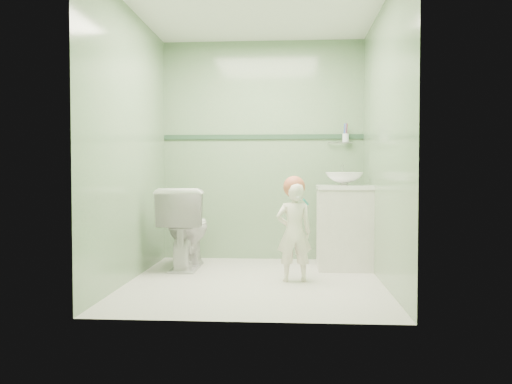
{
  "coord_description": "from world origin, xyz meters",
  "views": [
    {
      "loc": [
        0.32,
        -4.55,
        0.94
      ],
      "look_at": [
        0.0,
        0.15,
        0.78
      ],
      "focal_mm": 36.92,
      "sensor_mm": 36.0,
      "label": 1
    }
  ],
  "objects": [
    {
      "name": "vanity",
      "position": [
        0.84,
        0.7,
        0.4
      ],
      "size": [
        0.52,
        0.5,
        0.8
      ],
      "primitive_type": "cube",
      "color": "silver",
      "rests_on": "ground"
    },
    {
      "name": "toddler",
      "position": [
        0.34,
        0.04,
        0.43
      ],
      "size": [
        0.34,
        0.25,
        0.86
      ],
      "primitive_type": "imported",
      "rotation": [
        0.0,
        0.0,
        3.28
      ],
      "color": "white",
      "rests_on": "ground"
    },
    {
      "name": "basin",
      "position": [
        0.84,
        0.7,
        0.89
      ],
      "size": [
        0.37,
        0.37,
        0.13
      ],
      "primitive_type": "imported",
      "color": "white",
      "rests_on": "counter"
    },
    {
      "name": "teal_toothbrush",
      "position": [
        0.43,
        -0.07,
        0.71
      ],
      "size": [
        0.11,
        0.14,
        0.08
      ],
      "color": "teal",
      "rests_on": "toddler"
    },
    {
      "name": "hair_cap",
      "position": [
        0.34,
        0.06,
        0.83
      ],
      "size": [
        0.19,
        0.19,
        0.19
      ],
      "primitive_type": "sphere",
      "color": "#BF6240",
      "rests_on": "toddler"
    },
    {
      "name": "toilet",
      "position": [
        -0.74,
        0.62,
        0.4
      ],
      "size": [
        0.46,
        0.8,
        0.81
      ],
      "primitive_type": "imported",
      "rotation": [
        0.0,
        0.0,
        3.15
      ],
      "color": "white",
      "rests_on": "ground"
    },
    {
      "name": "cup_holder",
      "position": [
        0.89,
        1.18,
        1.33
      ],
      "size": [
        0.26,
        0.07,
        0.21
      ],
      "color": "silver",
      "rests_on": "room_shell"
    },
    {
      "name": "faucet",
      "position": [
        0.84,
        0.89,
        0.97
      ],
      "size": [
        0.03,
        0.13,
        0.18
      ],
      "color": "silver",
      "rests_on": "counter"
    },
    {
      "name": "room_shell",
      "position": [
        0.0,
        0.0,
        1.2
      ],
      "size": [
        2.5,
        2.54,
        2.4
      ],
      "color": "gray",
      "rests_on": "ground"
    },
    {
      "name": "ground",
      "position": [
        0.0,
        0.0,
        0.0
      ],
      "size": [
        2.5,
        2.5,
        0.0
      ],
      "primitive_type": "plane",
      "color": "silver",
      "rests_on": "ground"
    },
    {
      "name": "counter",
      "position": [
        0.84,
        0.7,
        0.81
      ],
      "size": [
        0.54,
        0.52,
        0.04
      ],
      "primitive_type": "cube",
      "color": "white",
      "rests_on": "vanity"
    },
    {
      "name": "trim_stripe",
      "position": [
        0.0,
        1.24,
        1.35
      ],
      "size": [
        2.2,
        0.02,
        0.05
      ],
      "primitive_type": "cube",
      "color": "#2B4B34",
      "rests_on": "room_shell"
    }
  ]
}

